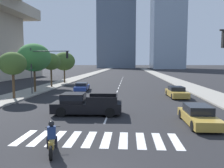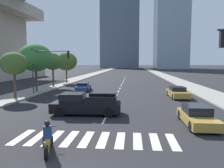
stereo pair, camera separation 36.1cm
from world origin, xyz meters
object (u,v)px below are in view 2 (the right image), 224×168
object	(u,v)px
motorcycle_trailing	(48,140)
sedan_blue_0	(83,87)
pickup_truck	(83,104)
traffic_signal_far	(47,62)
street_tree_second	(36,58)
street_tree_third	(53,62)
street_tree_nearest	(14,64)
street_tree_fourth	(66,61)
sedan_gold_1	(178,92)
sedan_gold_2	(197,116)

from	to	relation	value
motorcycle_trailing	sedan_blue_0	world-z (taller)	motorcycle_trailing
pickup_truck	traffic_signal_far	bearing A→B (deg)	-58.09
street_tree_second	street_tree_third	xyz separation A→B (m)	(0.00, 6.49, -0.52)
street_tree_nearest	street_tree_third	distance (m)	12.08
sedan_blue_0	street_tree_second	xyz separation A→B (m)	(-5.82, -2.87, 4.18)
pickup_truck	street_tree_fourth	bearing A→B (deg)	-72.72
street_tree_fourth	sedan_gold_1	bearing A→B (deg)	-42.30
motorcycle_trailing	sedan_gold_2	xyz separation A→B (m)	(8.02, 5.29, -0.01)
traffic_signal_far	sedan_gold_1	bearing A→B (deg)	-2.67
sedan_gold_2	pickup_truck	bearing A→B (deg)	-105.99
street_tree_fourth	motorcycle_trailing	bearing A→B (deg)	-74.71
sedan_gold_1	street_tree_fourth	xyz separation A→B (m)	(-18.23, 16.59, 3.74)
sedan_blue_0	sedan_gold_2	distance (m)	20.60
sedan_blue_0	sedan_gold_1	world-z (taller)	sedan_gold_1
pickup_truck	sedan_blue_0	distance (m)	15.28
traffic_signal_far	street_tree_fourth	distance (m)	16.00
traffic_signal_far	street_tree_fourth	size ratio (longest dim) A/B	0.96
street_tree_fourth	street_tree_second	bearing A→B (deg)	-90.00
motorcycle_trailing	street_tree_second	xyz separation A→B (m)	(-9.17, 19.59, 4.15)
sedan_gold_2	street_tree_fourth	bearing A→B (deg)	-149.12
motorcycle_trailing	sedan_gold_2	distance (m)	9.60
sedan_gold_2	street_tree_second	world-z (taller)	street_tree_second
sedan_gold_2	street_tree_nearest	bearing A→B (deg)	-117.30
sedan_blue_0	street_tree_second	distance (m)	7.72
motorcycle_trailing	street_tree_fourth	distance (m)	35.00
pickup_truck	street_tree_fourth	distance (m)	27.80
sedan_blue_0	street_tree_fourth	distance (m)	13.09
motorcycle_trailing	pickup_truck	world-z (taller)	pickup_truck
sedan_gold_1	sedan_gold_2	bearing A→B (deg)	-6.84
motorcycle_trailing	street_tree_fourth	size ratio (longest dim) A/B	0.36
sedan_gold_1	street_tree_fourth	world-z (taller)	street_tree_fourth
motorcycle_trailing	traffic_signal_far	size ratio (longest dim) A/B	0.38
street_tree_nearest	motorcycle_trailing	bearing A→B (deg)	-56.77
street_tree_nearest	street_tree_third	xyz separation A→B (m)	(0.00, 12.08, 0.26)
traffic_signal_far	street_tree_second	xyz separation A→B (m)	(-2.26, 1.86, 0.61)
pickup_truck	sedan_gold_1	distance (m)	13.13
street_tree_second	sedan_gold_1	bearing A→B (deg)	-8.14
pickup_truck	street_tree_third	distance (m)	20.93
traffic_signal_far	street_tree_third	distance (m)	8.65
street_tree_third	sedan_blue_0	bearing A→B (deg)	-31.86
motorcycle_trailing	street_tree_second	distance (m)	22.03
street_tree_nearest	street_tree_second	size ratio (longest dim) A/B	0.79
pickup_truck	street_tree_fourth	xyz separation A→B (m)	(-9.11, 26.03, 3.51)
traffic_signal_far	street_tree_third	size ratio (longest dim) A/B	1.05
sedan_blue_0	motorcycle_trailing	bearing A→B (deg)	-175.23
motorcycle_trailing	street_tree_nearest	distance (m)	17.08
pickup_truck	street_tree_third	xyz separation A→B (m)	(-9.11, 18.54, 3.40)
sedan_gold_2	street_tree_second	xyz separation A→B (m)	(-17.19, 14.30, 4.16)
street_tree_third	motorcycle_trailing	bearing A→B (deg)	-70.62
sedan_blue_0	pickup_truck	bearing A→B (deg)	-171.31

